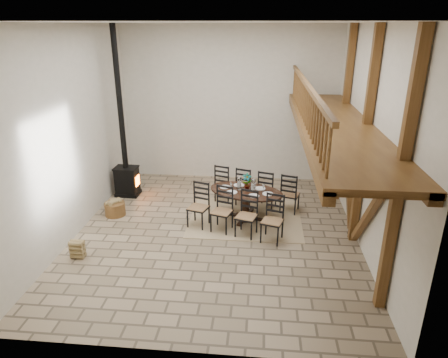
# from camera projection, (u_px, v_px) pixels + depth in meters

# --- Properties ---
(ground) EXTENTS (8.00, 8.00, 0.00)m
(ground) POSITION_uv_depth(u_px,v_px,m) (216.00, 232.00, 10.18)
(ground) COLOR #9C8568
(ground) RESTS_ON ground
(room_shell) EXTENTS (7.02, 8.02, 5.01)m
(room_shell) POSITION_uv_depth(u_px,v_px,m) (268.00, 117.00, 8.98)
(room_shell) COLOR beige
(room_shell) RESTS_ON ground
(rug) EXTENTS (3.00, 2.50, 0.02)m
(rug) POSITION_uv_depth(u_px,v_px,m) (245.00, 218.00, 10.92)
(rug) COLOR tan
(rug) RESTS_ON ground
(dining_table) EXTENTS (3.02, 2.86, 1.29)m
(dining_table) POSITION_uv_depth(u_px,v_px,m) (246.00, 205.00, 10.77)
(dining_table) COLOR black
(dining_table) RESTS_ON ground
(wood_stove) EXTENTS (0.72, 0.57, 5.00)m
(wood_stove) POSITION_uv_depth(u_px,v_px,m) (125.00, 161.00, 12.03)
(wood_stove) COLOR black
(wood_stove) RESTS_ON ground
(log_basket) EXTENTS (0.56, 0.56, 0.46)m
(log_basket) POSITION_uv_depth(u_px,v_px,m) (115.00, 208.00, 11.05)
(log_basket) COLOR brown
(log_basket) RESTS_ON ground
(log_stack) EXTENTS (0.31, 0.22, 0.43)m
(log_stack) POSITION_uv_depth(u_px,v_px,m) (77.00, 249.00, 9.02)
(log_stack) COLOR tan
(log_stack) RESTS_ON ground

